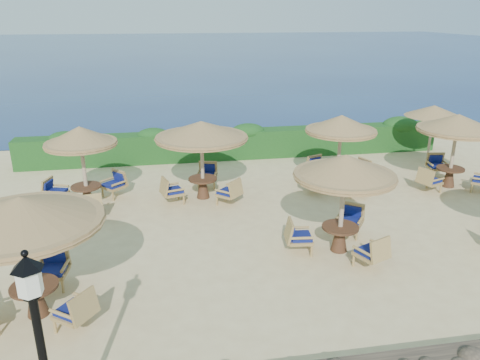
# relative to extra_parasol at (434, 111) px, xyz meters

# --- Properties ---
(ground) EXTENTS (120.00, 120.00, 0.00)m
(ground) POSITION_rel_extra_parasol_xyz_m (-7.80, -5.20, -2.17)
(ground) COLOR beige
(ground) RESTS_ON ground
(sea) EXTENTS (160.00, 160.00, 0.00)m
(sea) POSITION_rel_extra_parasol_xyz_m (-7.80, 64.80, -2.17)
(sea) COLOR #0C1D4D
(sea) RESTS_ON ground
(hedge) EXTENTS (18.00, 0.90, 1.20)m
(hedge) POSITION_rel_extra_parasol_xyz_m (-7.80, 2.00, -1.57)
(hedge) COLOR #143F15
(hedge) RESTS_ON ground
(extra_parasol) EXTENTS (2.30, 2.30, 2.41)m
(extra_parasol) POSITION_rel_extra_parasol_xyz_m (0.00, 0.00, 0.00)
(extra_parasol) COLOR tan
(extra_parasol) RESTS_ON ground
(cafe_set_0) EXTENTS (3.14, 3.14, 2.65)m
(cafe_set_0) POSITION_rel_extra_parasol_xyz_m (-13.70, -8.30, -0.19)
(cafe_set_0) COLOR tan
(cafe_set_0) RESTS_ON ground
(cafe_set_1) EXTENTS (2.73, 2.76, 2.65)m
(cafe_set_1) POSITION_rel_extra_parasol_xyz_m (-6.50, -6.73, -0.31)
(cafe_set_1) COLOR tan
(cafe_set_1) RESTS_ON ground
(cafe_set_3) EXTENTS (2.71, 2.65, 2.65)m
(cafe_set_3) POSITION_rel_extra_parasol_xyz_m (-13.44, -2.47, -0.42)
(cafe_set_3) COLOR tan
(cafe_set_3) RESTS_ON ground
(cafe_set_4) EXTENTS (3.06, 3.06, 2.65)m
(cafe_set_4) POSITION_rel_extra_parasol_xyz_m (-9.67, -2.38, -0.21)
(cafe_set_4) COLOR tan
(cafe_set_4) RESTS_ON ground
(cafe_set_5) EXTENTS (2.87, 2.87, 2.65)m
(cafe_set_5) POSITION_rel_extra_parasol_xyz_m (-4.86, -2.27, -0.44)
(cafe_set_5) COLOR tan
(cafe_set_5) RESTS_ON ground
(cafe_set_6) EXTENTS (2.80, 2.80, 2.65)m
(cafe_set_6) POSITION_rel_extra_parasol_xyz_m (-0.83, -2.82, -0.28)
(cafe_set_6) COLOR tan
(cafe_set_6) RESTS_ON ground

